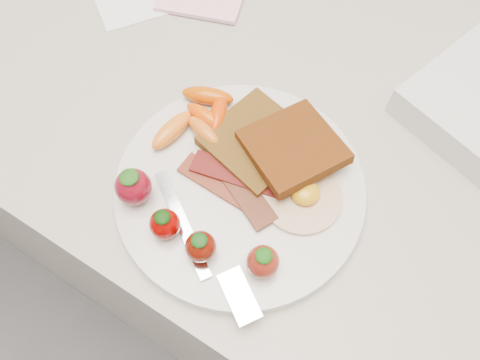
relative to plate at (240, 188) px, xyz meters
The scene contains 9 objects.
counter 0.48m from the plate, 100.15° to the left, with size 2.00×0.60×0.90m, color gray.
plate is the anchor object (origin of this frame).
toast_lower 0.06m from the plate, 101.32° to the left, with size 0.10×0.10×0.01m, color #4F3514.
toast_upper 0.07m from the plate, 62.98° to the left, with size 0.09×0.09×0.01m, color black.
fried_egg 0.07m from the plate, 18.18° to the left, with size 0.11×0.11×0.02m.
bacon_strips 0.01m from the plate, 151.05° to the right, with size 0.12×0.07×0.01m.
baby_carrots 0.10m from the plate, 151.04° to the left, with size 0.08×0.11×0.02m.
strawberries 0.08m from the plate, 106.40° to the right, with size 0.19×0.05×0.05m.
fork 0.09m from the plate, 80.32° to the right, with size 0.18×0.10×0.00m.
Camera 1 is at (0.15, 1.36, 1.37)m, focal length 35.00 mm.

